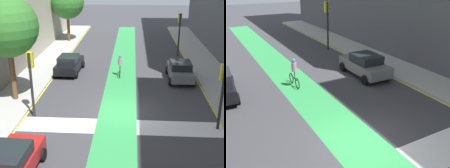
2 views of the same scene
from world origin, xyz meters
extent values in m
plane|color=#38383D|center=(0.00, 0.00, 0.00)|extent=(120.00, 120.00, 0.00)
cube|color=#2D8C47|center=(-0.24, 0.00, 0.00)|extent=(2.40, 60.00, 0.01)
cylinder|color=black|center=(5.35, 13.65, 2.20)|extent=(0.16, 0.16, 4.39)
cube|color=gold|center=(5.35, 13.85, 3.92)|extent=(0.35, 0.28, 0.95)
sphere|color=#3F0A0A|center=(5.35, 13.99, 4.22)|extent=(0.20, 0.20, 0.20)
sphere|color=yellow|center=(5.35, 13.99, 3.92)|extent=(0.20, 0.20, 0.20)
sphere|color=#0C3814|center=(5.35, 13.99, 3.62)|extent=(0.20, 0.20, 0.20)
cube|color=slate|center=(4.56, 6.46, 0.67)|extent=(1.85, 4.22, 0.70)
cube|color=black|center=(4.56, 6.26, 1.29)|extent=(1.62, 2.02, 0.55)
cylinder|color=black|center=(3.68, 7.94, 0.32)|extent=(0.23, 0.64, 0.64)
cylinder|color=black|center=(5.48, 7.92, 0.32)|extent=(0.23, 0.64, 0.64)
cylinder|color=black|center=(3.64, 5.00, 0.32)|extent=(0.23, 0.64, 0.64)
cylinder|color=black|center=(5.44, 4.98, 0.32)|extent=(0.23, 0.64, 0.64)
cylinder|color=black|center=(-3.91, 9.10, 0.32)|extent=(0.24, 0.65, 0.64)
cylinder|color=black|center=(-4.01, 6.16, 0.32)|extent=(0.24, 0.65, 0.64)
torus|color=black|center=(-0.41, 7.60, 0.34)|extent=(0.07, 0.68, 0.68)
torus|color=black|center=(-0.40, 6.55, 0.34)|extent=(0.07, 0.68, 0.68)
cylinder|color=black|center=(-0.41, 7.08, 0.52)|extent=(0.07, 0.95, 0.06)
cylinder|color=black|center=(-0.40, 6.93, 0.79)|extent=(0.05, 0.05, 0.50)
cylinder|color=#BF72A5|center=(-0.40, 6.93, 1.31)|extent=(0.32, 0.32, 0.55)
sphere|color=#8C6647|center=(-0.40, 6.93, 1.70)|extent=(0.22, 0.22, 0.22)
sphere|color=#268CCC|center=(-0.40, 6.93, 1.74)|extent=(0.23, 0.23, 0.23)
camera|label=1|loc=(0.57, -18.02, 8.74)|focal=49.66mm
camera|label=2|loc=(-5.20, -7.37, 6.56)|focal=40.63mm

